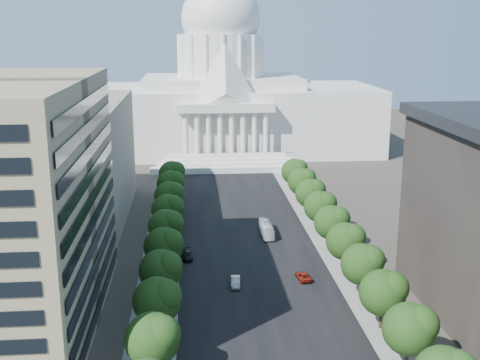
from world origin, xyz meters
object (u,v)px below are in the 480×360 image
object	(u,v)px
car_red	(303,276)
car_dark_b	(187,255)
city_bus	(266,229)
car_silver	(235,282)

from	to	relation	value
car_red	car_dark_b	xyz separation A→B (m)	(-22.52, 12.68, 0.09)
car_red	city_bus	distance (m)	26.53
car_dark_b	city_bus	size ratio (longest dim) A/B	0.51
car_dark_b	car_red	bearing A→B (deg)	-32.54
car_red	car_dark_b	size ratio (longest dim) A/B	0.93
city_bus	car_silver	bearing A→B (deg)	-108.58
car_red	city_bus	size ratio (longest dim) A/B	0.48
car_silver	car_dark_b	world-z (taller)	car_silver
car_silver	car_red	xyz separation A→B (m)	(13.34, 1.78, -0.11)
car_red	car_silver	bearing A→B (deg)	0.31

